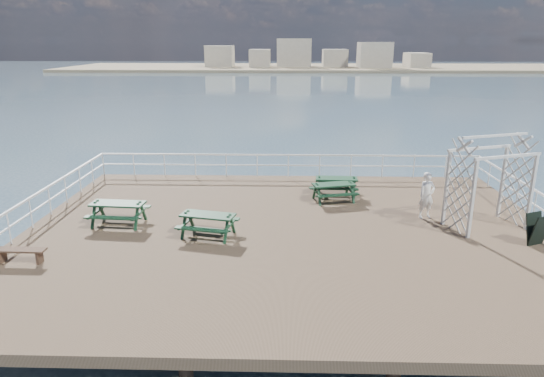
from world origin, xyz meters
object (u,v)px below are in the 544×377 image
(flat_bench_far, at_px, (20,252))
(picnic_table_c, at_px, (336,182))
(picnic_table_a, at_px, (118,209))
(trellis_arbor, at_px, (489,187))
(person, at_px, (427,195))
(picnic_table_b, at_px, (334,188))
(picnic_table_d, at_px, (208,220))

(flat_bench_far, bearing_deg, picnic_table_c, 35.79)
(picnic_table_a, height_order, trellis_arbor, trellis_arbor)
(picnic_table_a, distance_m, flat_bench_far, 3.65)
(picnic_table_c, height_order, person, person)
(picnic_table_c, xyz_separation_m, person, (2.98, -2.66, 0.31))
(picnic_table_b, distance_m, picnic_table_c, 0.84)
(picnic_table_a, xyz_separation_m, trellis_arbor, (12.75, 0.13, 0.86))
(picnic_table_a, xyz_separation_m, picnic_table_d, (3.31, -0.97, -0.03))
(picnic_table_a, relative_size, picnic_table_b, 1.00)
(picnic_table_b, bearing_deg, flat_bench_far, -162.37)
(picnic_table_c, bearing_deg, flat_bench_far, -142.73)
(picnic_table_c, xyz_separation_m, picnic_table_d, (-4.67, -4.62, 0.02))
(flat_bench_far, bearing_deg, picnic_table_b, 32.92)
(picnic_table_b, xyz_separation_m, person, (3.17, -1.84, 0.33))
(picnic_table_b, relative_size, person, 1.15)
(trellis_arbor, bearing_deg, picnic_table_a, 160.83)
(picnic_table_a, relative_size, person, 1.15)
(person, bearing_deg, flat_bench_far, 179.95)
(person, bearing_deg, picnic_table_d, 176.39)
(flat_bench_far, height_order, person, person)
(flat_bench_far, height_order, trellis_arbor, trellis_arbor)
(picnic_table_a, xyz_separation_m, picnic_table_c, (7.97, 3.65, -0.04))
(flat_bench_far, bearing_deg, picnic_table_a, 60.88)
(picnic_table_a, xyz_separation_m, person, (10.95, 0.99, 0.27))
(picnic_table_b, relative_size, picnic_table_d, 0.96)
(picnic_table_a, distance_m, picnic_table_c, 8.77)
(picnic_table_a, bearing_deg, picnic_table_b, 24.18)
(trellis_arbor, bearing_deg, flat_bench_far, 172.91)
(flat_bench_far, xyz_separation_m, trellis_arbor, (14.58, 3.28, 1.12))
(picnic_table_a, height_order, flat_bench_far, picnic_table_a)
(picnic_table_d, relative_size, person, 1.20)
(picnic_table_b, height_order, flat_bench_far, picnic_table_b)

